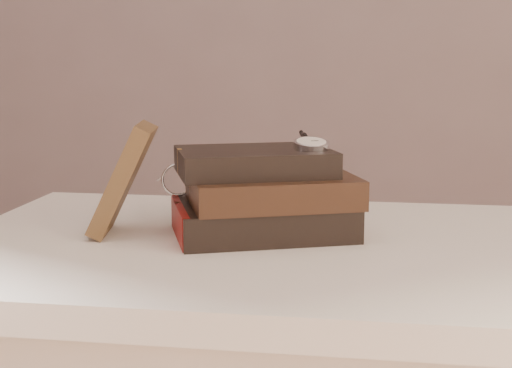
# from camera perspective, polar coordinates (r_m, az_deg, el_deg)

# --- Properties ---
(table) EXTENTS (1.00, 0.60, 0.75)m
(table) POSITION_cam_1_polar(r_m,az_deg,el_deg) (1.06, 3.23, -9.37)
(table) COLOR white
(table) RESTS_ON ground
(book_stack) EXTENTS (0.30, 0.25, 0.13)m
(book_stack) POSITION_cam_1_polar(r_m,az_deg,el_deg) (1.05, 0.62, -0.88)
(book_stack) COLOR black
(book_stack) RESTS_ON table
(journal) EXTENTS (0.11, 0.12, 0.16)m
(journal) POSITION_cam_1_polar(r_m,az_deg,el_deg) (1.07, -10.42, 0.41)
(journal) COLOR #402B18
(journal) RESTS_ON table
(pocket_watch) EXTENTS (0.07, 0.16, 0.02)m
(pocket_watch) POSITION_cam_1_polar(r_m,az_deg,el_deg) (1.05, 4.32, 3.21)
(pocket_watch) COLOR silver
(pocket_watch) RESTS_ON book_stack
(eyeglasses) EXTENTS (0.14, 0.15, 0.05)m
(eyeglasses) POSITION_cam_1_polar(r_m,az_deg,el_deg) (1.12, -4.83, 0.40)
(eyeglasses) COLOR silver
(eyeglasses) RESTS_ON book_stack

